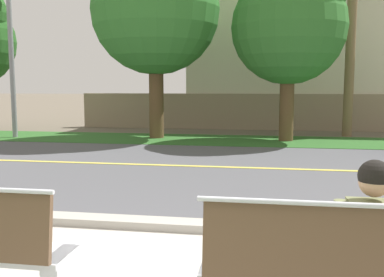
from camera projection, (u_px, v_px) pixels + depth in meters
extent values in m
plane|color=#665B4C|center=(225.00, 156.00, 10.89)|extent=(140.00, 140.00, 0.00)
cube|color=#ADA89E|center=(183.00, 225.00, 5.35)|extent=(44.00, 0.30, 0.11)
cube|color=#515156|center=(218.00, 167.00, 9.42)|extent=(52.00, 8.00, 0.01)
cube|color=#E0CC4C|center=(218.00, 167.00, 9.42)|extent=(48.00, 0.14, 0.01)
cube|color=#2D6026|center=(234.00, 140.00, 13.93)|extent=(48.00, 2.80, 0.02)
cube|color=silver|center=(334.00, 275.00, 3.10)|extent=(1.89, 0.44, 0.05)
cube|color=brown|center=(341.00, 246.00, 2.87)|extent=(1.81, 0.12, 0.52)
cylinder|color=silver|center=(343.00, 205.00, 2.83)|extent=(1.89, 0.04, 0.04)
cylinder|color=black|center=(352.00, 255.00, 3.25)|extent=(0.15, 0.42, 0.15)
cylinder|color=black|center=(377.00, 256.00, 3.22)|extent=(0.15, 0.42, 0.15)
cube|color=#6B7047|center=(372.00, 238.00, 3.02)|extent=(0.34, 0.20, 0.52)
cylinder|color=#6B7047|center=(339.00, 232.00, 3.08)|extent=(0.09, 0.09, 0.46)
sphere|color=tan|center=(374.00, 182.00, 2.99)|extent=(0.21, 0.21, 0.21)
sphere|color=black|center=(375.00, 176.00, 2.98)|extent=(0.22, 0.22, 0.22)
cylinder|color=gray|center=(10.00, 36.00, 14.30)|extent=(0.16, 0.16, 6.68)
cylinder|color=brown|center=(156.00, 99.00, 14.43)|extent=(0.47, 0.47, 2.59)
sphere|color=#33752D|center=(156.00, 10.00, 14.09)|extent=(4.14, 4.14, 4.14)
cylinder|color=brown|center=(287.00, 106.00, 13.69)|extent=(0.44, 0.44, 2.19)
sphere|color=#2D6B28|center=(289.00, 27.00, 13.40)|extent=(3.50, 3.50, 3.50)
cylinder|color=brown|center=(351.00, 25.00, 14.64)|extent=(0.32, 0.32, 7.46)
cube|color=gray|center=(242.00, 112.00, 17.35)|extent=(13.00, 0.36, 1.40)
cube|color=beige|center=(327.00, 57.00, 19.63)|extent=(11.67, 6.40, 5.92)
cube|color=#232833|center=(268.00, 45.00, 16.85)|extent=(1.10, 0.06, 1.30)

